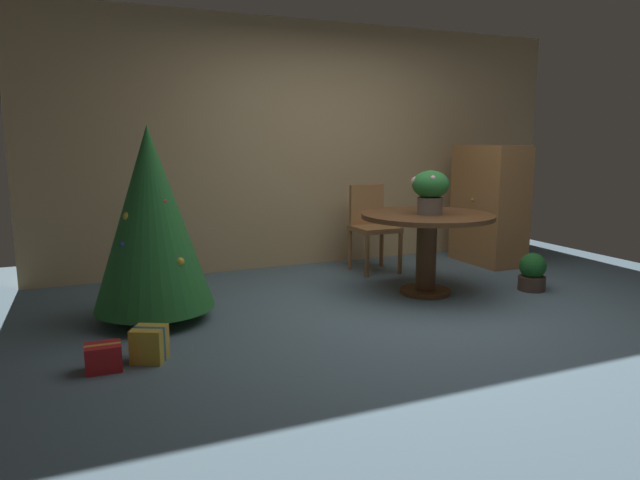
{
  "coord_description": "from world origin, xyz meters",
  "views": [
    {
      "loc": [
        -2.52,
        -3.71,
        1.38
      ],
      "look_at": [
        -0.79,
        0.27,
        0.62
      ],
      "focal_mm": 32.68,
      "sensor_mm": 36.0,
      "label": 1
    }
  ],
  "objects_px": {
    "round_dining_table": "(427,233)",
    "gift_box_red": "(103,357)",
    "wooden_cabinet": "(489,205)",
    "gift_box_gold": "(149,344)",
    "flower_vase": "(430,189)",
    "potted_plant": "(532,272)",
    "holiday_tree": "(151,218)",
    "wooden_chair_far": "(372,223)"
  },
  "relations": [
    {
      "from": "wooden_chair_far",
      "to": "wooden_cabinet",
      "type": "distance_m",
      "value": 1.4
    },
    {
      "from": "gift_box_gold",
      "to": "wooden_chair_far",
      "type": "bearing_deg",
      "value": 34.23
    },
    {
      "from": "round_dining_table",
      "to": "gift_box_red",
      "type": "relative_size",
      "value": 5.49
    },
    {
      "from": "round_dining_table",
      "to": "wooden_chair_far",
      "type": "bearing_deg",
      "value": 90.0
    },
    {
      "from": "holiday_tree",
      "to": "potted_plant",
      "type": "height_order",
      "value": "holiday_tree"
    },
    {
      "from": "gift_box_gold",
      "to": "gift_box_red",
      "type": "height_order",
      "value": "gift_box_gold"
    },
    {
      "from": "wooden_cabinet",
      "to": "holiday_tree",
      "type": "bearing_deg",
      "value": -169.64
    },
    {
      "from": "gift_box_gold",
      "to": "wooden_cabinet",
      "type": "bearing_deg",
      "value": 21.39
    },
    {
      "from": "round_dining_table",
      "to": "gift_box_red",
      "type": "bearing_deg",
      "value": -165.39
    },
    {
      "from": "holiday_tree",
      "to": "wooden_cabinet",
      "type": "bearing_deg",
      "value": 10.36
    },
    {
      "from": "holiday_tree",
      "to": "flower_vase",
      "type": "bearing_deg",
      "value": -4.74
    },
    {
      "from": "round_dining_table",
      "to": "holiday_tree",
      "type": "distance_m",
      "value": 2.35
    },
    {
      "from": "round_dining_table",
      "to": "potted_plant",
      "type": "relative_size",
      "value": 3.36
    },
    {
      "from": "gift_box_gold",
      "to": "round_dining_table",
      "type": "bearing_deg",
      "value": 15.1
    },
    {
      "from": "gift_box_red",
      "to": "wooden_cabinet",
      "type": "distance_m",
      "value": 4.47
    },
    {
      "from": "potted_plant",
      "to": "wooden_chair_far",
      "type": "bearing_deg",
      "value": 126.01
    },
    {
      "from": "gift_box_gold",
      "to": "flower_vase",
      "type": "bearing_deg",
      "value": 14.46
    },
    {
      "from": "gift_box_gold",
      "to": "potted_plant",
      "type": "relative_size",
      "value": 0.75
    },
    {
      "from": "wooden_cabinet",
      "to": "potted_plant",
      "type": "xyz_separation_m",
      "value": [
        -0.42,
        -1.14,
        -0.48
      ]
    },
    {
      "from": "round_dining_table",
      "to": "gift_box_gold",
      "type": "height_order",
      "value": "round_dining_table"
    },
    {
      "from": "gift_box_red",
      "to": "wooden_cabinet",
      "type": "relative_size",
      "value": 0.16
    },
    {
      "from": "round_dining_table",
      "to": "wooden_cabinet",
      "type": "relative_size",
      "value": 0.89
    },
    {
      "from": "gift_box_red",
      "to": "wooden_cabinet",
      "type": "bearing_deg",
      "value": 20.69
    },
    {
      "from": "wooden_chair_far",
      "to": "wooden_cabinet",
      "type": "height_order",
      "value": "wooden_cabinet"
    },
    {
      "from": "round_dining_table",
      "to": "flower_vase",
      "type": "relative_size",
      "value": 3.06
    },
    {
      "from": "flower_vase",
      "to": "potted_plant",
      "type": "xyz_separation_m",
      "value": [
        0.96,
        -0.27,
        -0.78
      ]
    },
    {
      "from": "wooden_chair_far",
      "to": "round_dining_table",
      "type": "bearing_deg",
      "value": -90.0
    },
    {
      "from": "gift_box_red",
      "to": "potted_plant",
      "type": "xyz_separation_m",
      "value": [
        3.73,
        0.42,
        0.09
      ]
    },
    {
      "from": "wooden_cabinet",
      "to": "flower_vase",
      "type": "bearing_deg",
      "value": -147.63
    },
    {
      "from": "gift_box_gold",
      "to": "potted_plant",
      "type": "bearing_deg",
      "value": 6.2
    },
    {
      "from": "flower_vase",
      "to": "holiday_tree",
      "type": "distance_m",
      "value": 2.35
    },
    {
      "from": "round_dining_table",
      "to": "gift_box_gold",
      "type": "distance_m",
      "value": 2.62
    },
    {
      "from": "flower_vase",
      "to": "gift_box_gold",
      "type": "distance_m",
      "value": 2.7
    },
    {
      "from": "gift_box_gold",
      "to": "gift_box_red",
      "type": "bearing_deg",
      "value": -169.86
    },
    {
      "from": "round_dining_table",
      "to": "holiday_tree",
      "type": "xyz_separation_m",
      "value": [
        -2.34,
        0.16,
        0.23
      ]
    },
    {
      "from": "wooden_cabinet",
      "to": "gift_box_red",
      "type": "bearing_deg",
      "value": -159.31
    },
    {
      "from": "wooden_chair_far",
      "to": "holiday_tree",
      "type": "distance_m",
      "value": 2.51
    },
    {
      "from": "round_dining_table",
      "to": "flower_vase",
      "type": "bearing_deg",
      "value": -90.56
    },
    {
      "from": "wooden_chair_far",
      "to": "potted_plant",
      "type": "bearing_deg",
      "value": -53.99
    },
    {
      "from": "flower_vase",
      "to": "potted_plant",
      "type": "height_order",
      "value": "flower_vase"
    },
    {
      "from": "flower_vase",
      "to": "wooden_cabinet",
      "type": "relative_size",
      "value": 0.29
    },
    {
      "from": "wooden_chair_far",
      "to": "gift_box_gold",
      "type": "distance_m",
      "value": 3.04
    }
  ]
}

